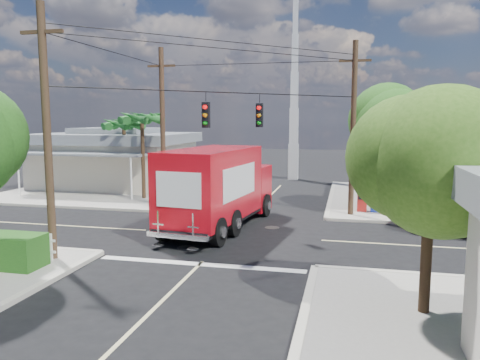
% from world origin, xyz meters
% --- Properties ---
extents(ground, '(120.00, 120.00, 0.00)m').
position_xyz_m(ground, '(0.00, 0.00, 0.00)').
color(ground, black).
rests_on(ground, ground).
extents(sidewalk_ne, '(14.12, 14.12, 0.14)m').
position_xyz_m(sidewalk_ne, '(10.88, 10.88, 0.07)').
color(sidewalk_ne, '#9A958B').
rests_on(sidewalk_ne, ground).
extents(sidewalk_nw, '(14.12, 14.12, 0.14)m').
position_xyz_m(sidewalk_nw, '(-10.88, 10.88, 0.07)').
color(sidewalk_nw, '#9A958B').
rests_on(sidewalk_nw, ground).
extents(road_markings, '(32.00, 32.00, 0.01)m').
position_xyz_m(road_markings, '(0.00, -1.47, 0.01)').
color(road_markings, beige).
rests_on(road_markings, ground).
extents(building_ne, '(11.80, 10.20, 4.50)m').
position_xyz_m(building_ne, '(12.50, 11.97, 2.32)').
color(building_ne, silver).
rests_on(building_ne, sidewalk_ne).
extents(building_nw, '(10.80, 10.20, 4.30)m').
position_xyz_m(building_nw, '(-12.00, 12.46, 2.22)').
color(building_nw, beige).
rests_on(building_nw, sidewalk_nw).
extents(radio_tower, '(0.80, 0.80, 17.00)m').
position_xyz_m(radio_tower, '(0.50, 20.00, 5.64)').
color(radio_tower, silver).
rests_on(radio_tower, ground).
extents(tree_ne_front, '(4.21, 4.14, 6.66)m').
position_xyz_m(tree_ne_front, '(7.21, 6.76, 4.77)').
color(tree_ne_front, '#422D1C').
rests_on(tree_ne_front, sidewalk_ne).
extents(tree_ne_back, '(3.77, 3.66, 5.82)m').
position_xyz_m(tree_ne_back, '(9.81, 8.96, 4.19)').
color(tree_ne_back, '#422D1C').
rests_on(tree_ne_back, sidewalk_ne).
extents(tree_se, '(3.67, 3.54, 5.62)m').
position_xyz_m(tree_se, '(7.01, -7.24, 4.04)').
color(tree_se, '#422D1C').
rests_on(tree_se, sidewalk_se).
extents(palm_nw_front, '(3.01, 3.08, 5.59)m').
position_xyz_m(palm_nw_front, '(-7.50, 7.50, 5.04)').
color(palm_nw_front, '#422D1C').
rests_on(palm_nw_front, sidewalk_nw).
extents(palm_nw_back, '(3.01, 3.08, 5.19)m').
position_xyz_m(palm_nw_back, '(-9.50, 9.00, 4.67)').
color(palm_nw_back, '#422D1C').
rests_on(palm_nw_back, sidewalk_nw).
extents(utility_poles, '(12.00, 10.68, 9.00)m').
position_xyz_m(utility_poles, '(-1.58, 1.60, 4.67)').
color(utility_poles, '#473321').
rests_on(utility_poles, ground).
extents(vending_boxes, '(1.90, 0.50, 1.10)m').
position_xyz_m(vending_boxes, '(6.50, 6.20, 0.69)').
color(vending_boxes, '#AA1C17').
rests_on(vending_boxes, sidewalk_ne).
extents(delivery_truck, '(3.76, 8.96, 3.77)m').
position_xyz_m(delivery_truck, '(-0.85, 1.21, 1.91)').
color(delivery_truck, black).
rests_on(delivery_truck, ground).
extents(parked_car, '(6.69, 4.50, 1.70)m').
position_xyz_m(parked_car, '(10.71, 2.52, 0.85)').
color(parked_car, silver).
rests_on(parked_car, ground).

